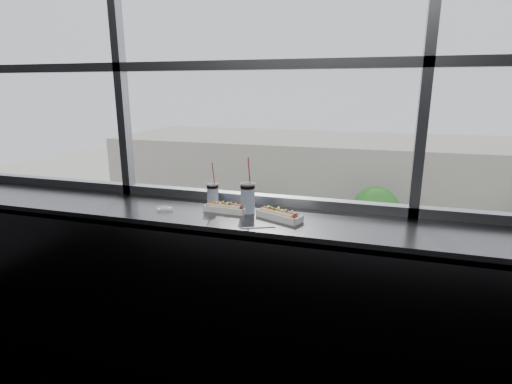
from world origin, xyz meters
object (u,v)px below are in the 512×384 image
(hotdog_tray_right, at_px, (279,215))
(tree_left, at_px, (257,209))
(car_far_b, at_px, (375,263))
(tree_center, at_px, (376,210))
(wrapper, at_px, (165,208))
(soda_cup_left, at_px, (213,194))
(car_near_a, at_px, (99,285))
(soda_cup_right, at_px, (248,196))
(hotdog_tray_left, at_px, (226,208))
(car_near_b, at_px, (218,305))
(pedestrian_c, at_px, (446,250))
(pedestrian_b, at_px, (369,241))
(loose_straw, at_px, (258,227))
(car_near_c, at_px, (371,332))

(hotdog_tray_right, distance_m, tree_left, 30.94)
(car_far_b, relative_size, tree_center, 1.22)
(wrapper, bearing_deg, soda_cup_left, 28.59)
(wrapper, distance_m, tree_center, 29.57)
(tree_left, bearing_deg, car_near_a, -118.67)
(car_near_a, bearing_deg, soda_cup_right, -130.14)
(hotdog_tray_left, bearing_deg, car_near_b, 117.44)
(hotdog_tray_left, xyz_separation_m, pedestrian_c, (6.49, 28.92, -11.17))
(hotdog_tray_right, relative_size, car_near_b, 0.05)
(soda_cup_right, xyz_separation_m, tree_center, (1.01, 28.23, -8.38))
(car_near_b, relative_size, pedestrian_b, 3.28)
(loose_straw, bearing_deg, hotdog_tray_left, 117.03)
(car_near_c, distance_m, tree_left, 15.51)
(soda_cup_left, xyz_separation_m, car_near_c, (1.43, 16.19, -11.18))
(soda_cup_left, distance_m, soda_cup_right, 0.26)
(car_far_b, bearing_deg, car_near_c, 173.92)
(loose_straw, bearing_deg, hotdog_tray_right, 44.20)
(tree_center, bearing_deg, tree_left, -180.00)
(car_near_b, bearing_deg, pedestrian_b, -37.21)
(car_near_c, bearing_deg, pedestrian_c, -18.36)
(wrapper, distance_m, car_near_a, 24.43)
(tree_left, bearing_deg, hotdog_tray_left, -73.66)
(pedestrian_c, xyz_separation_m, tree_left, (-14.78, -0.67, 2.14))
(loose_straw, height_order, car_far_b, loose_straw)
(tree_left, bearing_deg, tree_center, 0.00)
(soda_cup_right, height_order, car_near_b, soda_cup_right)
(hotdog_tray_left, relative_size, hotdog_tray_right, 0.93)
(soda_cup_right, xyz_separation_m, car_near_a, (-14.98, 16.23, -11.09))
(car_near_c, relative_size, tree_center, 1.01)
(hotdog_tray_right, xyz_separation_m, car_near_c, (0.95, 16.30, -11.12))
(soda_cup_right, xyz_separation_m, tree_left, (-8.42, 28.23, -9.10))
(hotdog_tray_left, distance_m, pedestrian_b, 31.13)
(car_far_b, bearing_deg, car_near_b, 127.88)
(hotdog_tray_right, bearing_deg, pedestrian_c, 101.27)
(wrapper, height_order, pedestrian_b, wrapper)
(wrapper, height_order, tree_center, wrapper)
(tree_center, bearing_deg, soda_cup_right, -92.06)
(pedestrian_c, bearing_deg, hotdog_tray_left, 167.35)
(car_near_a, xyz_separation_m, pedestrian_c, (21.34, 12.67, -0.16))
(soda_cup_right, relative_size, car_near_b, 0.06)
(soda_cup_left, bearing_deg, car_near_b, 113.04)
(wrapper, bearing_deg, tree_left, 105.57)
(hotdog_tray_left, distance_m, tree_left, 30.80)
(hotdog_tray_left, relative_size, car_near_a, 0.04)
(soda_cup_left, distance_m, car_near_b, 20.81)
(car_near_b, bearing_deg, hotdog_tray_right, -161.44)
(wrapper, distance_m, pedestrian_c, 31.83)
(hotdog_tray_right, distance_m, car_near_b, 21.03)
(car_near_b, bearing_deg, tree_center, -39.92)
(car_near_c, bearing_deg, loose_straw, -179.68)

